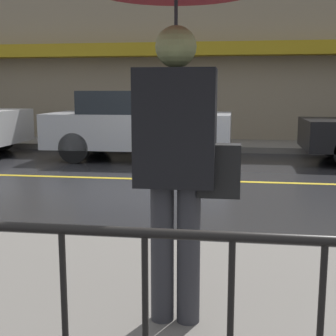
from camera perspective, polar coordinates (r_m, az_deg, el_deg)
name	(u,v)px	position (r m, az deg, el deg)	size (l,w,h in m)	color
ground_plane	(190,180)	(7.92, 2.72, -1.52)	(80.00, 80.00, 0.00)	#262628
sidewalk_near	(112,319)	(3.14, -6.84, -17.84)	(28.00, 2.84, 0.14)	slate
sidewalk_far	(207,145)	(12.40, 4.80, 2.79)	(28.00, 1.85, 0.14)	slate
lane_marking	(190,180)	(7.92, 2.72, -1.50)	(25.20, 0.12, 0.01)	gold
building_storefront	(211,46)	(13.41, 5.25, 14.58)	(28.00, 0.85, 5.44)	gray
railing_foreground	(26,311)	(1.88, -16.96, -16.34)	(12.00, 0.04, 0.90)	black
pedestrian	(177,48)	(2.64, 1.12, 14.46)	(0.95, 0.95, 2.11)	#333338
car_silver	(139,124)	(10.37, -3.61, 5.35)	(3.96, 1.88, 1.50)	#B2B5BA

